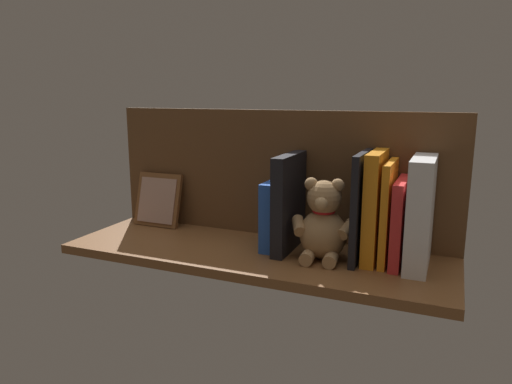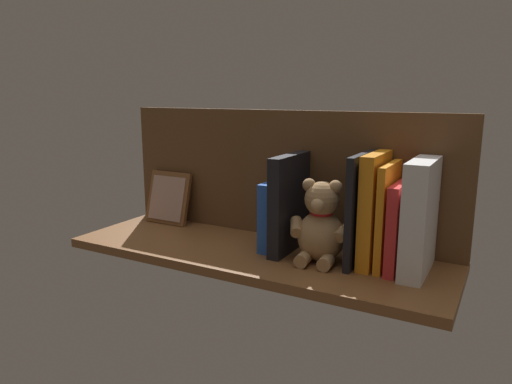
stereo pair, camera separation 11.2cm
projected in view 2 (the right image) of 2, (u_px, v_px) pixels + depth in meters
The scene contains 11 objects.
ground_plane at pixel (256, 254), 115.21cm from camera, with size 93.38×31.64×2.20cm, color brown.
shelf_back_panel at pixel (281, 174), 123.18cm from camera, with size 93.38×1.50×33.20cm, color brown.
dictionary_thick_white at pixel (420, 217), 98.08cm from camera, with size 4.82×17.37×24.19cm, color white.
book_0 at pixel (399, 226), 101.19cm from camera, with size 2.25×16.23×19.05cm, color red.
book_1 at pixel (388, 215), 102.35cm from camera, with size 1.60×15.52×22.82cm, color orange.
book_2 at pixel (374, 209), 103.48cm from camera, with size 3.01×15.72×24.85cm, color orange.
book_3 at pixel (360, 209), 104.26cm from camera, with size 1.53×17.22×24.63cm, color black.
teddy_bear at pixel (321, 226), 105.66cm from camera, with size 15.23×12.69×18.84cm.
book_4 at pixel (289, 203), 112.35cm from camera, with size 2.97×17.56×23.35cm, color black.
book_5 at pixel (277, 214), 115.89cm from camera, with size 3.19×15.08×16.68cm, color blue.
picture_frame_leaning at pixel (168, 198), 137.85cm from camera, with size 13.98×5.33×15.05cm.
Camera 2 is at (-52.95, 95.97, 37.49)cm, focal length 33.09 mm.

